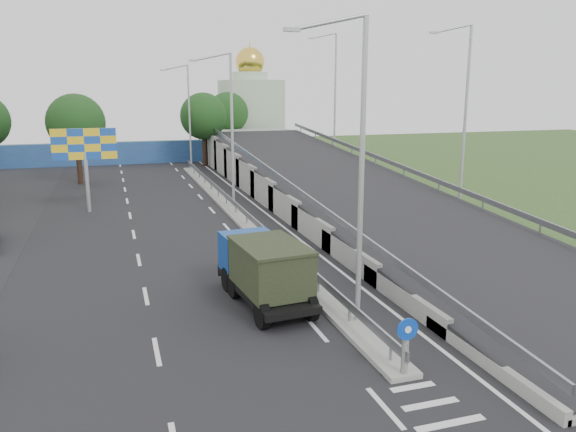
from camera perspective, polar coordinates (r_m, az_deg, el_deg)
name	(u,v)px	position (r m, az deg, el deg)	size (l,w,h in m)	color
ground	(448,422)	(15.20, 15.93, -19.51)	(160.00, 160.00, 0.00)	#2D4C1E
road_surface	(199,234)	(31.87, -9.03, -1.86)	(26.00, 90.00, 0.04)	black
median	(236,214)	(36.20, -5.32, 0.18)	(1.00, 44.00, 0.20)	gray
overpass_ramp	(344,183)	(38.15, 5.71, 3.35)	(10.00, 50.00, 3.50)	gray
median_guardrail	(236,204)	(36.06, -5.34, 1.18)	(0.09, 44.00, 0.71)	gray
sign_bollard	(406,346)	(16.31, 11.87, -12.77)	(0.64, 0.23, 1.67)	black
lamp_post_near	(357,158)	(18.32, 6.98, 5.85)	(2.74, 0.18, 10.08)	#B2B5B7
lamp_post_mid	(229,123)	(37.37, -6.01, 9.41)	(2.74, 0.18, 10.08)	#B2B5B7
lamp_post_far	(187,111)	(57.07, -10.19, 10.45)	(2.74, 0.18, 10.08)	#B2B5B7
blue_wall	(143,153)	(62.99, -14.49, 6.25)	(30.00, 0.50, 2.40)	#274591
church	(251,110)	(72.71, -3.82, 10.70)	(7.00, 7.00, 13.80)	#B2CCAD
billboard	(85,149)	(38.74, -19.96, 6.43)	(4.00, 0.24, 5.50)	#B2B5B7
tree_left_mid	(76,123)	(50.67, -20.75, 8.83)	(4.80, 4.80, 7.60)	black
tree_median_far	(203,116)	(59.35, -8.59, 9.98)	(4.80, 4.80, 7.60)	black
tree_ramp_far	(228,113)	(66.96, -6.14, 10.36)	(4.80, 4.80, 7.60)	black
dump_truck	(264,268)	(21.29, -2.48, -5.26)	(2.62, 5.88, 2.52)	black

